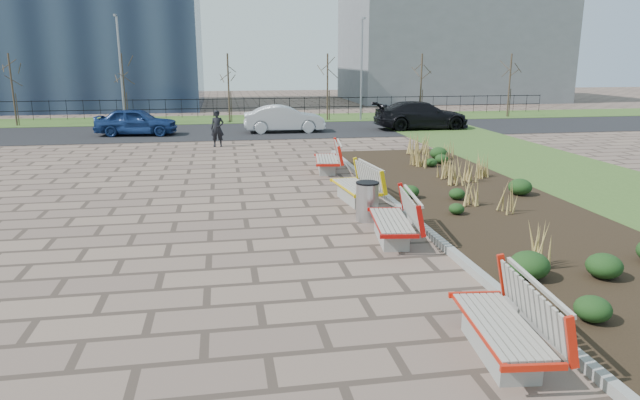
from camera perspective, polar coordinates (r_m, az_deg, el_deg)
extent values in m
plane|color=#6F5A4C|center=(9.31, -6.08, -10.24)|extent=(120.00, 120.00, 0.00)
cube|color=black|center=(15.53, 16.24, -0.55)|extent=(4.50, 18.00, 0.10)
cube|color=gray|center=(14.66, 8.02, -0.86)|extent=(0.16, 18.00, 0.15)
cube|color=#33511E|center=(36.68, -9.04, 7.98)|extent=(80.00, 5.00, 0.04)
cube|color=black|center=(30.72, -8.85, 6.80)|extent=(80.00, 7.00, 0.02)
cylinder|color=#B2B2B7|center=(13.68, 4.74, -0.18)|extent=(0.53, 0.53, 0.93)
imported|color=black|center=(25.49, -10.22, 7.05)|extent=(0.62, 0.45, 1.58)
imported|color=navy|center=(30.15, -17.90, 7.47)|extent=(4.12, 1.99, 1.35)
imported|color=#BABCC2|center=(29.99, -3.61, 8.10)|extent=(4.18, 1.51, 1.37)
imported|color=black|center=(31.67, 10.10, 8.34)|extent=(5.17, 2.17, 1.49)
cube|color=slate|center=(54.48, 12.77, 15.01)|extent=(18.00, 12.00, 10.00)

